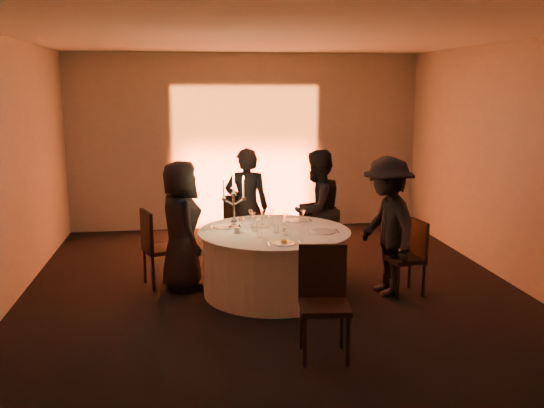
{
  "coord_description": "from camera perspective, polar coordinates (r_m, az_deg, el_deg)",
  "views": [
    {
      "loc": [
        -0.98,
        -6.88,
        2.44
      ],
      "look_at": [
        0.0,
        0.2,
        1.05
      ],
      "focal_mm": 40.0,
      "sensor_mm": 36.0,
      "label": 1
    }
  ],
  "objects": [
    {
      "name": "wine_glass_g",
      "position": [
        7.4,
        -2.03,
        -0.96
      ],
      "size": [
        0.07,
        0.07,
        0.19
      ],
      "color": "silver",
      "rests_on": "banquet_table"
    },
    {
      "name": "floor",
      "position": [
        7.36,
        0.22,
        -8.34
      ],
      "size": [
        7.0,
        7.0,
        0.0
      ],
      "primitive_type": "plane",
      "color": "black",
      "rests_on": "ground"
    },
    {
      "name": "wall_right",
      "position": [
        8.0,
        22.05,
        3.46
      ],
      "size": [
        0.0,
        7.0,
        7.0
      ],
      "primitive_type": "plane",
      "rotation": [
        1.57,
        0.0,
        -1.57
      ],
      "color": "#9E9892",
      "rests_on": "floor"
    },
    {
      "name": "wine_glass_i",
      "position": [
        7.01,
        -2.85,
        -1.63
      ],
      "size": [
        0.07,
        0.07,
        0.19
      ],
      "color": "silver",
      "rests_on": "banquet_table"
    },
    {
      "name": "wine_glass_h",
      "position": [
        7.38,
        2.91,
        -0.99
      ],
      "size": [
        0.07,
        0.07,
        0.19
      ],
      "color": "silver",
      "rests_on": "banquet_table"
    },
    {
      "name": "wall_back",
      "position": [
        10.47,
        -2.5,
        5.85
      ],
      "size": [
        7.0,
        0.0,
        7.0
      ],
      "primitive_type": "plane",
      "rotation": [
        1.57,
        0.0,
        0.0
      ],
      "color": "#9E9892",
      "rests_on": "floor"
    },
    {
      "name": "chair_right",
      "position": [
        7.39,
        12.89,
        -4.51
      ],
      "size": [
        0.45,
        0.44,
        0.89
      ],
      "rotation": [
        0.0,
        0.0,
        -1.42
      ],
      "color": "black",
      "rests_on": "floor"
    },
    {
      "name": "chair_back_right",
      "position": [
        8.43,
        3.27,
        -2.36
      ],
      "size": [
        0.51,
        0.52,
        0.88
      ],
      "rotation": [
        0.0,
        0.0,
        -2.7
      ],
      "color": "black",
      "rests_on": "floor"
    },
    {
      "name": "plate_left",
      "position": [
        7.33,
        -4.38,
        -2.14
      ],
      "size": [
        0.36,
        0.28,
        0.01
      ],
      "color": "white",
      "rests_on": "banquet_table"
    },
    {
      "name": "chair_front",
      "position": [
        5.61,
        4.88,
        -8.47
      ],
      "size": [
        0.49,
        0.49,
        1.02
      ],
      "rotation": [
        0.0,
        0.0,
        -0.11
      ],
      "color": "black",
      "rests_on": "floor"
    },
    {
      "name": "plate_front",
      "position": [
        6.54,
        1.14,
        -3.62
      ],
      "size": [
        0.36,
        0.24,
        0.08
      ],
      "color": "white",
      "rests_on": "banquet_table"
    },
    {
      "name": "candelabra",
      "position": [
        7.23,
        -3.61,
        -0.42
      ],
      "size": [
        0.29,
        0.14,
        0.69
      ],
      "color": "silver",
      "rests_on": "banquet_table"
    },
    {
      "name": "coffee_cup",
      "position": [
        7.03,
        -3.31,
        -2.5
      ],
      "size": [
        0.11,
        0.11,
        0.07
      ],
      "color": "white",
      "rests_on": "banquet_table"
    },
    {
      "name": "wine_glass_f",
      "position": [
        7.23,
        -1.78,
        -1.23
      ],
      "size": [
        0.07,
        0.07,
        0.19
      ],
      "color": "silver",
      "rests_on": "banquet_table"
    },
    {
      "name": "ceiling",
      "position": [
        6.97,
        0.23,
        15.61
      ],
      "size": [
        7.0,
        7.0,
        0.0
      ],
      "primitive_type": "plane",
      "rotation": [
        3.14,
        0.0,
        0.0
      ],
      "color": "white",
      "rests_on": "wall_back"
    },
    {
      "name": "plate_right",
      "position": [
        7.09,
        4.84,
        -2.6
      ],
      "size": [
        0.36,
        0.29,
        0.01
      ],
      "color": "white",
      "rests_on": "banquet_table"
    },
    {
      "name": "wine_glass_b",
      "position": [
        7.17,
        1.22,
        -1.34
      ],
      "size": [
        0.07,
        0.07,
        0.19
      ],
      "color": "silver",
      "rests_on": "banquet_table"
    },
    {
      "name": "wine_glass_e",
      "position": [
        7.29,
        -0.33,
        -1.13
      ],
      "size": [
        0.07,
        0.07,
        0.19
      ],
      "color": "silver",
      "rests_on": "banquet_table"
    },
    {
      "name": "plate_back_left",
      "position": [
        7.71,
        -1.82,
        -1.46
      ],
      "size": [
        0.35,
        0.25,
        0.01
      ],
      "color": "white",
      "rests_on": "banquet_table"
    },
    {
      "name": "wall_front",
      "position": [
        3.64,
        8.04,
        -4.09
      ],
      "size": [
        7.0,
        0.0,
        7.0
      ],
      "primitive_type": "plane",
      "rotation": [
        -1.57,
        0.0,
        0.0
      ],
      "color": "#9E9892",
      "rests_on": "floor"
    },
    {
      "name": "guest_right",
      "position": [
        7.25,
        10.77,
        -2.06
      ],
      "size": [
        0.76,
        1.14,
        1.65
      ],
      "primitive_type": "imported",
      "rotation": [
        0.0,
        0.0,
        -1.43
      ],
      "color": "black",
      "rests_on": "floor"
    },
    {
      "name": "tumbler_c",
      "position": [
        7.03,
        0.4,
        -2.36
      ],
      "size": [
        0.07,
        0.07,
        0.09
      ],
      "primitive_type": "cylinder",
      "color": "silver",
      "rests_on": "banquet_table"
    },
    {
      "name": "tumbler_b",
      "position": [
        7.12,
        -1.68,
        -2.19
      ],
      "size": [
        0.07,
        0.07,
        0.09
      ],
      "primitive_type": "cylinder",
      "color": "silver",
      "rests_on": "banquet_table"
    },
    {
      "name": "uplighter_fixture",
      "position": [
        10.4,
        -2.27,
        -2.27
      ],
      "size": [
        0.25,
        0.12,
        0.1
      ],
      "primitive_type": "cube",
      "color": "black",
      "rests_on": "floor"
    },
    {
      "name": "chair_back_left",
      "position": [
        8.69,
        -3.17,
        -1.72
      ],
      "size": [
        0.47,
        0.47,
        0.94
      ],
      "rotation": [
        0.0,
        0.0,
        2.97
      ],
      "color": "black",
      "rests_on": "floor"
    },
    {
      "name": "guest_back_right",
      "position": [
        8.14,
        4.25,
        -0.57
      ],
      "size": [
        1.0,
        0.97,
        1.62
      ],
      "primitive_type": "imported",
      "rotation": [
        0.0,
        0.0,
        -2.48
      ],
      "color": "black",
      "rests_on": "floor"
    },
    {
      "name": "chair_left",
      "position": [
        7.59,
        -10.86,
        -3.69
      ],
      "size": [
        0.54,
        0.54,
        0.96
      ],
      "rotation": [
        0.0,
        0.0,
        1.92
      ],
      "color": "black",
      "rests_on": "floor"
    },
    {
      "name": "tumbler_d",
      "position": [
        6.82,
        -1.17,
        -2.79
      ],
      "size": [
        0.07,
        0.07,
        0.09
      ],
      "primitive_type": "cylinder",
      "color": "silver",
      "rests_on": "banquet_table"
    },
    {
      "name": "banquet_table",
      "position": [
        7.25,
        0.22,
        -5.47
      ],
      "size": [
        1.8,
        1.8,
        0.77
      ],
      "color": "black",
      "rests_on": "floor"
    },
    {
      "name": "tumbler_a",
      "position": [
        6.91,
        1.41,
        -2.6
      ],
      "size": [
        0.07,
        0.07,
        0.09
      ],
      "primitive_type": "cylinder",
      "color": "silver",
      "rests_on": "banquet_table"
    },
    {
      "name": "wine_glass_c",
      "position": [
        7.08,
        1.1,
        -1.49
      ],
      "size": [
        0.07,
        0.07,
        0.19
      ],
      "color": "silver",
      "rests_on": "banquet_table"
    },
    {
      "name": "wine_glass_d",
      "position": [
        7.42,
        -0.94,
        -0.91
      ],
      "size": [
        0.07,
        0.07,
        0.19
      ],
      "color": "silver",
      "rests_on": "banquet_table"
    },
    {
      "name": "wall_left",
      "position": [
        7.23,
        -24.06,
        2.58
      ],
      "size": [
        0.0,
        7.0,
        7.0
      ],
      "primitive_type": "plane",
      "rotation": [
        1.57,
        0.0,
        1.57
      ],
      "color": "#9E9892",
      "rests_on": "floor"
    },
    {
      "name": "guest_back_left",
      "position": [
        8.28,
        -2.39,
        -0.32
      ],
      "size": [
        0.65,
        0.49,
        1.63
      ],
      "primitive_type": "imported",
      "rotation": [
        0.0,
        0.0,
        2.97
      ],
      "color": "black",
      "rests_on": "floor"
    },
    {
      "name": "guest_left",
      "position": [
        7.4,
        -8.57,
        -2.02
      ],
      "size": [
        0.7,
        0.88,
        1.58
      ],
      "primitive_type": "imported",
      "rotation": [
        0.0,
        0.0,
        1.86
      ],
      "color": "black",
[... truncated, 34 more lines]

